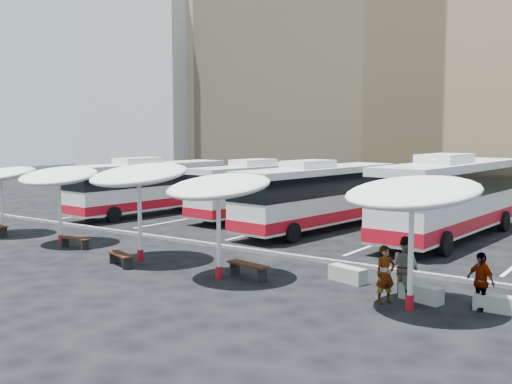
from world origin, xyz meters
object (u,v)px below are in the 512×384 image
Objects in this scene: sunshade_3 at (218,187)px; wood_bench_1 at (75,240)px; bus_2 at (319,194)px; sunshade_4 at (412,193)px; sunshade_0 at (1,175)px; conc_bench_0 at (347,274)px; passenger_1 at (405,267)px; conc_bench_2 at (497,304)px; passenger_2 at (480,281)px; wood_bench_3 at (248,267)px; passenger_0 at (385,275)px; sunshade_1 at (59,176)px; bus_1 at (263,187)px; bus_0 at (150,185)px; wood_bench_2 at (121,256)px; conc_bench_1 at (421,293)px; sunshade_2 at (139,175)px; bus_3 at (452,195)px.

wood_bench_1 is at bearing 176.05° from sunshade_3.
bus_2 is 2.48× the size of sunshade_4.
sunshade_0 is 18.02m from conc_bench_0.
bus_2 is at bearing -25.57° from passenger_1.
bus_2 is 9.38× the size of conc_bench_2.
sunshade_4 is 2.81× the size of passenger_2.
conc_bench_2 is at bearing 6.56° from wood_bench_3.
conc_bench_2 is (2.03, 1.23, -3.05)m from sunshade_4.
conc_bench_0 is 2.46m from passenger_1.
passenger_2 is (2.42, 0.92, -0.03)m from passenger_0.
conc_bench_0 is (13.44, 1.23, -2.75)m from sunshade_1.
wood_bench_1 is 14.38m from passenger_1.
bus_1 is at bearing 137.11° from sunshade_4.
bus_0 is at bearing 143.09° from sunshade_3.
conc_bench_1 is at bearing 10.13° from wood_bench_2.
wood_bench_3 is 5.80m from conc_bench_1.
sunshade_3 is 2.94× the size of conc_bench_0.
passenger_2 is (-0.45, -0.09, 0.59)m from conc_bench_2.
sunshade_4 is 6.49m from wood_bench_3.
bus_2 reaches higher than bus_0.
passenger_0 is at bearing -129.44° from passenger_2.
conc_bench_2 is at bearing 5.61° from conc_bench_1.
sunshade_2 reaches higher than bus_1.
sunshade_0 is 22.81m from conc_bench_2.
bus_3 is at bearing 19.02° from bus_2.
conc_bench_0 is (7.97, 1.67, -3.05)m from sunshade_2.
bus_1 is 13.07m from sunshade_2.
sunshade_1 reaches higher than passenger_0.
wood_bench_2 is (-8.14, -12.89, -1.66)m from bus_3.
passenger_1 is (13.20, -11.66, -0.80)m from bus_1.
sunshade_0 reaches higher than passenger_0.
bus_0 is at bearing 111.98° from sunshade_1.
passenger_1 is at bearing 11.28° from wood_bench_2.
sunshade_1 is 2.50× the size of wood_bench_3.
passenger_0 is (7.98, -10.33, -0.97)m from bus_2.
bus_0 is 6.88× the size of wood_bench_2.
passenger_1 is at bearing 8.84° from wood_bench_3.
bus_1 reaches higher than passenger_0.
sunshade_3 is at bearing -3.17° from sunshade_0.
bus_2 is at bearing 124.46° from conc_bench_0.
sunshade_3 is at bearing -5.14° from sunshade_1.
passenger_2 is at bearing 6.27° from wood_bench_3.
sunshade_0 is 3.34× the size of conc_bench_2.
wood_bench_1 is (-6.11, -10.23, -1.46)m from bus_2.
sunshade_4 reaches higher than conc_bench_0.
sunshade_1 is 9.73m from sunshade_3.
passenger_2 is (17.86, 0.53, -2.18)m from sunshade_1.
wood_bench_2 is 12.93m from conc_bench_2.
sunshade_4 reaches higher than bus_0.
sunshade_4 is at bearing -114.67° from passenger_2.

